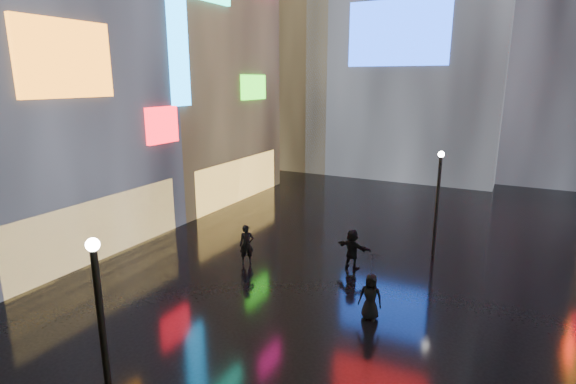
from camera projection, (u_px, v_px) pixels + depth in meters
The scene contains 10 objects.
ground at pixel (361, 255), 22.27m from camera, with size 140.00×140.00×0.00m, color black.
building_left_mid at pixel (7, 3), 21.23m from camera, with size 10.28×12.70×24.00m.
building_left_far at pixel (177, 43), 31.83m from camera, with size 10.28×12.00×22.00m.
tower_flank_left at pixel (300, 32), 44.28m from camera, with size 10.00×10.00×26.00m, color black.
lamp_near at pixel (103, 333), 10.00m from camera, with size 0.30×0.30×5.20m.
lamp_far at pixel (438, 198), 21.49m from camera, with size 0.30×0.30×5.20m.
pedestrian_4 at pixel (370, 297), 16.11m from camera, with size 0.84×0.55×1.72m, color black.
pedestrian_5 at pixel (352, 249), 20.48m from camera, with size 1.73×0.55×1.86m, color black.
pedestrian_6 at pixel (247, 245), 21.03m from camera, with size 0.68×0.45×1.86m, color black.
umbrella_2 at pixel (372, 264), 15.81m from camera, with size 0.88×0.90×0.81m, color black.
Camera 1 is at (6.24, -0.21, 8.44)m, focal length 28.00 mm.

